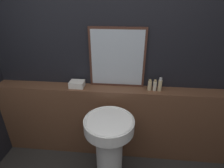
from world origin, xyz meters
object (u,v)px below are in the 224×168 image
at_px(lotion_bottle, 160,85).
at_px(shampoo_bottle, 150,85).
at_px(pedestal_sink, 109,144).
at_px(towel_stack, 77,84).
at_px(mirror, 117,58).
at_px(conditioner_bottle, 155,86).

bearing_deg(lotion_bottle, shampoo_bottle, -180.00).
distance_m(pedestal_sink, shampoo_bottle, 0.77).
bearing_deg(pedestal_sink, towel_stack, 134.54).
relative_size(mirror, shampoo_bottle, 5.25).
distance_m(towel_stack, lotion_bottle, 0.94).
relative_size(mirror, towel_stack, 4.05).
bearing_deg(mirror, lotion_bottle, -9.78).
bearing_deg(pedestal_sink, lotion_bottle, 39.18).
height_order(towel_stack, shampoo_bottle, shampoo_bottle).
xyz_separation_m(mirror, conditioner_bottle, (0.43, -0.08, -0.28)).
xyz_separation_m(shampoo_bottle, conditioner_bottle, (0.06, 0.00, -0.00)).
bearing_deg(towel_stack, conditioner_bottle, 0.00).
bearing_deg(towel_stack, pedestal_sink, -45.46).
distance_m(mirror, lotion_bottle, 0.56).
distance_m(mirror, shampoo_bottle, 0.47).
distance_m(shampoo_bottle, conditioner_bottle, 0.06).
xyz_separation_m(mirror, lotion_bottle, (0.48, -0.08, -0.26)).
distance_m(pedestal_sink, mirror, 0.92).
height_order(mirror, towel_stack, mirror).
distance_m(conditioner_bottle, lotion_bottle, 0.06).
relative_size(conditioner_bottle, lotion_bottle, 0.82).
bearing_deg(shampoo_bottle, towel_stack, 180.00).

